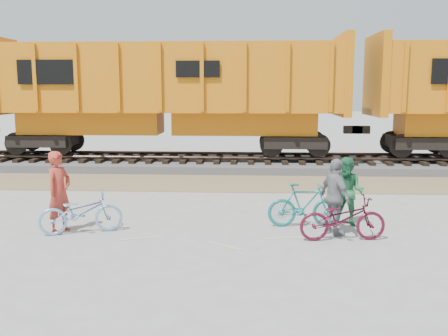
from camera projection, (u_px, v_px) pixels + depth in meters
The scene contains 11 objects.
ground at pixel (192, 229), 11.27m from camera, with size 120.00×120.00×0.00m, color #9E9E99.
gravel_strip at pixel (212, 183), 16.69m from camera, with size 120.00×3.00×0.02m, color #857352.
ballast_bed at pixel (218, 163), 20.12m from camera, with size 120.00×4.00×0.30m, color slate.
track at pixel (218, 156), 20.07m from camera, with size 120.00×2.60×0.24m.
hopper_car_center at pixel (167, 92), 19.78m from camera, with size 14.00×3.13×4.65m.
bicycle_blue at pixel (81, 212), 10.87m from camera, with size 0.62×1.78×0.94m, color #7CA9DD.
bicycle_teal at pixel (304, 205), 11.38m from camera, with size 0.47×1.68×1.01m, color #187475.
bicycle_maroon at pixel (343, 218), 10.35m from camera, with size 0.63×1.80×0.95m, color #530F23.
person_solo at pixel (59, 192), 10.93m from camera, with size 0.65×0.43×1.80m, color #B73727.
person_man at pixel (348, 192), 11.48m from camera, with size 0.77×0.60×1.58m, color #256E42.
person_woman at pixel (335, 197), 10.70m from camera, with size 0.98×0.41×1.67m, color gray.
Camera 1 is at (1.32, -10.86, 3.13)m, focal length 40.00 mm.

